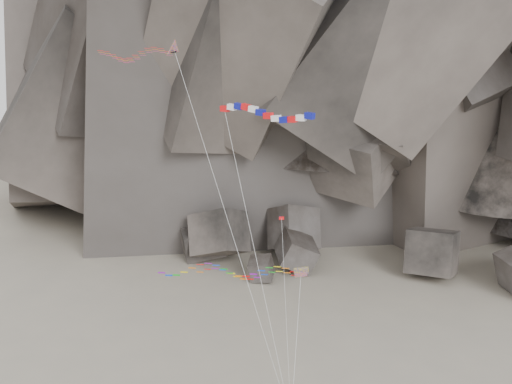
% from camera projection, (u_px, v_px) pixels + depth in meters
% --- Properties ---
extents(boulder_field, '(58.60, 17.37, 9.57)m').
position_uv_depth(boulder_field, '(352.00, 254.00, 92.90)').
color(boulder_field, '#47423F').
rests_on(boulder_field, ground).
extents(delta_kite, '(20.12, 7.00, 32.73)m').
position_uv_depth(delta_kite, '(132.00, 54.00, 58.00)').
color(delta_kite, red).
rests_on(delta_kite, ground).
extents(banner_kite, '(8.59, 3.85, 27.64)m').
position_uv_depth(banner_kite, '(265.00, 115.00, 51.99)').
color(banner_kite, red).
rests_on(banner_kite, ground).
extents(parafoil_kite, '(15.11, 8.27, 11.46)m').
position_uv_depth(parafoil_kite, '(225.00, 270.00, 62.29)').
color(parafoil_kite, '#D4BB0B').
rests_on(parafoil_kite, ground).
extents(pennant_kite, '(3.01, 8.68, 16.13)m').
position_uv_depth(pennant_kite, '(284.00, 266.00, 60.10)').
color(pennant_kite, red).
rests_on(pennant_kite, ground).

